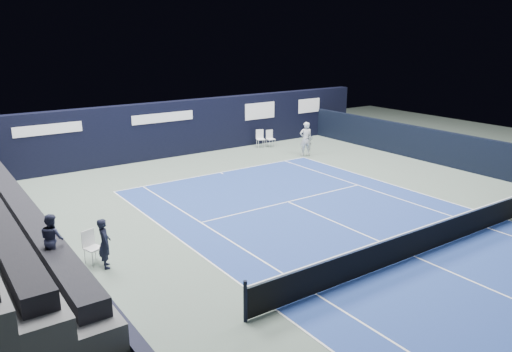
{
  "coord_description": "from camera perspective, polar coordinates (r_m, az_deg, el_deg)",
  "views": [
    {
      "loc": [
        -12.32,
        -8.94,
        6.81
      ],
      "look_at": [
        -1.43,
        6.67,
        1.3
      ],
      "focal_mm": 35.0,
      "sensor_mm": 36.0,
      "label": 1
    }
  ],
  "objects": [
    {
      "name": "ground",
      "position": [
        17.83,
        12.54,
        -6.72
      ],
      "size": [
        48.0,
        48.0,
        0.0
      ],
      "primitive_type": "plane",
      "color": "#56665B",
      "rests_on": "ground"
    },
    {
      "name": "court_surface",
      "position": [
        16.68,
        17.62,
        -8.75
      ],
      "size": [
        10.97,
        23.77,
        0.01
      ],
      "primitive_type": "cube",
      "color": "navy",
      "rests_on": "ground"
    },
    {
      "name": "enclosure_wall_right",
      "position": [
        27.91,
        21.4,
        2.8
      ],
      "size": [
        0.3,
        22.0,
        1.8
      ],
      "primitive_type": "cube",
      "color": "black",
      "rests_on": "ground"
    },
    {
      "name": "folding_chair_back_a",
      "position": [
        30.78,
        1.59,
        4.66
      ],
      "size": [
        0.52,
        0.55,
        1.02
      ],
      "rotation": [
        0.0,
        0.0,
        -0.17
      ],
      "color": "silver",
      "rests_on": "ground"
    },
    {
      "name": "folding_chair_back_b",
      "position": [
        30.63,
        0.49,
        4.46
      ],
      "size": [
        0.59,
        0.58,
        1.06
      ],
      "rotation": [
        0.0,
        0.0,
        -0.31
      ],
      "color": "white",
      "rests_on": "ground"
    },
    {
      "name": "line_judge_chair",
      "position": [
        16.14,
        -18.34,
        -7.41
      ],
      "size": [
        0.58,
        0.57,
        1.03
      ],
      "rotation": [
        0.0,
        0.0,
        0.35
      ],
      "color": "white",
      "rests_on": "ground"
    },
    {
      "name": "line_judge",
      "position": [
        15.6,
        -16.92,
        -7.36
      ],
      "size": [
        0.47,
        0.63,
        1.55
      ],
      "primitive_type": "imported",
      "rotation": [
        0.0,
        0.0,
        1.38
      ],
      "color": "black",
      "rests_on": "ground"
    },
    {
      "name": "court_markings",
      "position": [
        16.67,
        17.63,
        -8.74
      ],
      "size": [
        11.03,
        23.83,
        0.0
      ],
      "color": "white",
      "rests_on": "court_surface"
    },
    {
      "name": "tennis_net",
      "position": [
        16.48,
        17.77,
        -7.16
      ],
      "size": [
        12.9,
        0.1,
        1.1
      ],
      "color": "black",
      "rests_on": "ground"
    },
    {
      "name": "back_sponsor_wall",
      "position": [
        28.75,
        -8.93,
        5.42
      ],
      "size": [
        26.0,
        0.63,
        3.1
      ],
      "color": "black",
      "rests_on": "ground"
    },
    {
      "name": "side_barrier_left",
      "position": [
        16.4,
        -22.48,
        -7.41
      ],
      "size": [
        0.33,
        22.0,
        1.2
      ],
      "color": "black",
      "rests_on": "ground"
    },
    {
      "name": "tennis_player",
      "position": [
        28.5,
        5.7,
        4.25
      ],
      "size": [
        0.84,
        0.97,
        1.94
      ],
      "color": "silver",
      "rests_on": "ground"
    }
  ]
}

